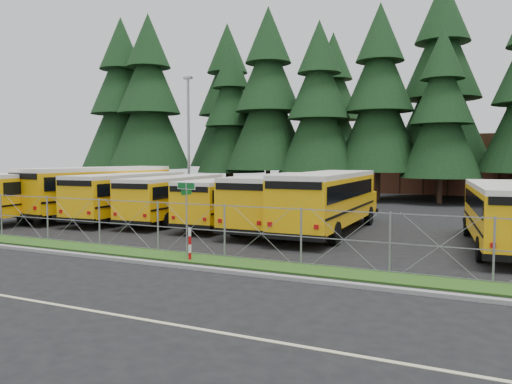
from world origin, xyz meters
TOP-DOWN VIEW (x-y plane):
  - ground at (0.00, 0.00)m, footprint 120.00×120.00m
  - curb at (0.00, -3.10)m, footprint 50.00×0.25m
  - grass_verge at (0.00, -1.70)m, footprint 50.00×1.40m
  - road_lane_line at (0.00, -8.00)m, footprint 50.00×0.12m
  - chainlink_fence at (0.00, -1.00)m, footprint 44.00×0.10m
  - brick_building at (6.00, 40.00)m, footprint 22.00×10.00m
  - bus_0 at (-13.50, 4.99)m, footprint 3.81×11.01m
  - bus_1 at (-11.05, 7.07)m, footprint 4.16×12.11m
  - bus_2 at (-8.48, 6.65)m, footprint 3.08×10.66m
  - bus_3 at (-5.50, 6.97)m, footprint 3.15×10.21m
  - bus_4 at (-2.01, 7.02)m, footprint 2.70×9.86m
  - bus_5 at (1.13, 6.71)m, footprint 2.71×10.83m
  - bus_6 at (3.74, 6.53)m, footprint 2.88×11.46m
  - bus_east at (11.35, 5.22)m, footprint 3.49×10.41m
  - street_sign at (0.75, -1.62)m, footprint 0.83×0.55m
  - striped_bollard at (1.13, -2.01)m, footprint 0.11×0.11m
  - light_standard at (-11.21, 17.12)m, footprint 0.70×0.35m
  - conifer_0 at (-23.88, 24.22)m, footprint 8.17×8.17m
  - conifer_1 at (-19.66, 23.20)m, footprint 8.00×8.00m
  - conifer_2 at (-12.67, 27.20)m, footprint 6.78×6.78m
  - conifer_3 at (-7.96, 25.64)m, footprint 7.94×7.94m
  - conifer_4 at (-2.84, 24.97)m, footprint 7.05×7.05m
  - conifer_5 at (2.05, 26.60)m, footprint 7.63×7.63m
  - conifer_6 at (7.20, 25.62)m, footprint 6.37×6.37m
  - conifer_10 at (-15.87, 32.38)m, footprint 8.37×8.37m
  - conifer_11 at (-4.64, 35.33)m, footprint 7.70×7.70m
  - conifer_12 at (6.70, 30.71)m, footprint 8.90×8.90m

SIDE VIEW (x-z plane):
  - ground at x=0.00m, z-range 0.00..0.00m
  - road_lane_line at x=0.00m, z-range 0.00..0.01m
  - grass_verge at x=0.00m, z-range 0.00..0.06m
  - curb at x=0.00m, z-range 0.00..0.12m
  - striped_bollard at x=1.13m, z-range 0.00..1.20m
  - chainlink_fence at x=0.00m, z-range 0.00..2.00m
  - bus_4 at x=-2.01m, z-range 0.00..2.56m
  - bus_3 at x=-5.50m, z-range 0.00..2.64m
  - bus_east at x=11.35m, z-range 0.00..2.68m
  - bus_2 at x=-8.48m, z-range 0.00..2.76m
  - bus_0 at x=-13.50m, z-range 0.00..2.83m
  - bus_5 at x=1.13m, z-range 0.00..2.83m
  - bus_6 at x=3.74m, z-range 0.00..2.99m
  - bus_1 at x=-11.05m, z-range 0.00..3.11m
  - street_sign at x=0.75m, z-range 0.63..3.44m
  - brick_building at x=6.00m, z-range 0.00..6.00m
  - light_standard at x=-11.21m, z-range 0.43..10.57m
  - conifer_6 at x=7.20m, z-range 0.00..14.08m
  - conifer_2 at x=-12.67m, z-range 0.00..14.99m
  - conifer_4 at x=-2.84m, z-range 0.00..15.60m
  - conifer_5 at x=2.05m, z-range 0.00..16.88m
  - conifer_11 at x=-4.64m, z-range 0.00..17.03m
  - conifer_3 at x=-7.96m, z-range 0.00..17.56m
  - conifer_1 at x=-19.66m, z-range 0.00..17.69m
  - conifer_0 at x=-23.88m, z-range 0.00..18.07m
  - conifer_10 at x=-15.87m, z-range 0.00..18.52m
  - conifer_12 at x=6.70m, z-range 0.00..19.68m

